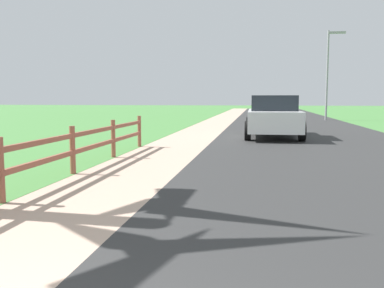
% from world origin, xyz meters
% --- Properties ---
extents(ground_plane, '(120.00, 120.00, 0.00)m').
position_xyz_m(ground_plane, '(0.00, 25.00, 0.00)').
color(ground_plane, '#47813E').
extents(road_asphalt, '(7.00, 66.00, 0.01)m').
position_xyz_m(road_asphalt, '(3.50, 27.00, 0.00)').
color(road_asphalt, '#2F2F2F').
rests_on(road_asphalt, ground).
extents(curb_concrete, '(6.00, 66.00, 0.01)m').
position_xyz_m(curb_concrete, '(-3.00, 27.00, 0.00)').
color(curb_concrete, tan).
rests_on(curb_concrete, ground).
extents(grass_verge, '(5.00, 66.00, 0.00)m').
position_xyz_m(grass_verge, '(-4.50, 27.00, 0.01)').
color(grass_verge, '#47813E').
rests_on(grass_verge, ground).
extents(rail_fence, '(0.11, 12.22, 0.96)m').
position_xyz_m(rail_fence, '(-2.06, 5.60, 0.56)').
color(rail_fence, brown).
rests_on(rail_fence, ground).
extents(parked_suv_white, '(2.15, 4.94, 1.61)m').
position_xyz_m(parked_suv_white, '(2.14, 15.68, 0.80)').
color(parked_suv_white, white).
rests_on(parked_suv_white, ground).
extents(street_lamp, '(1.17, 0.20, 5.99)m').
position_xyz_m(street_lamp, '(6.22, 29.10, 3.58)').
color(street_lamp, gray).
rests_on(street_lamp, ground).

